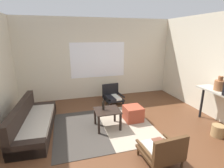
{
  "coord_description": "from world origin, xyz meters",
  "views": [
    {
      "loc": [
        -1.17,
        -2.81,
        2.15
      ],
      "look_at": [
        -0.02,
        1.19,
        0.96
      ],
      "focal_mm": 27.61,
      "sensor_mm": 36.0,
      "label": 1
    }
  ],
  "objects_px": {
    "wicker_basket": "(218,131)",
    "glass_bottle": "(103,105)",
    "couch": "(33,123)",
    "coffee_table": "(107,114)",
    "armchair_striped_foreground": "(163,151)",
    "clay_vase": "(219,85)",
    "ottoman_orange": "(133,114)",
    "armchair_by_window": "(112,95)"
  },
  "relations": [
    {
      "from": "glass_bottle",
      "to": "wicker_basket",
      "type": "bearing_deg",
      "value": -24.68
    },
    {
      "from": "couch",
      "to": "ottoman_orange",
      "type": "bearing_deg",
      "value": -3.66
    },
    {
      "from": "coffee_table",
      "to": "armchair_by_window",
      "type": "xyz_separation_m",
      "value": [
        0.55,
        1.48,
        -0.1
      ]
    },
    {
      "from": "wicker_basket",
      "to": "glass_bottle",
      "type": "bearing_deg",
      "value": 155.32
    },
    {
      "from": "armchair_striped_foreground",
      "to": "ottoman_orange",
      "type": "height_order",
      "value": "armchair_striped_foreground"
    },
    {
      "from": "couch",
      "to": "clay_vase",
      "type": "height_order",
      "value": "clay_vase"
    },
    {
      "from": "couch",
      "to": "coffee_table",
      "type": "distance_m",
      "value": 1.72
    },
    {
      "from": "armchair_striped_foreground",
      "to": "ottoman_orange",
      "type": "distance_m",
      "value": 1.63
    },
    {
      "from": "armchair_striped_foreground",
      "to": "coffee_table",
      "type": "bearing_deg",
      "value": 112.15
    },
    {
      "from": "armchair_striped_foreground",
      "to": "ottoman_orange",
      "type": "xyz_separation_m",
      "value": [
        0.14,
        1.62,
        -0.08
      ]
    },
    {
      "from": "clay_vase",
      "to": "ottoman_orange",
      "type": "bearing_deg",
      "value": 157.44
    },
    {
      "from": "clay_vase",
      "to": "glass_bottle",
      "type": "height_order",
      "value": "clay_vase"
    },
    {
      "from": "clay_vase",
      "to": "armchair_by_window",
      "type": "bearing_deg",
      "value": 133.99
    },
    {
      "from": "armchair_striped_foreground",
      "to": "glass_bottle",
      "type": "height_order",
      "value": "glass_bottle"
    },
    {
      "from": "clay_vase",
      "to": "glass_bottle",
      "type": "xyz_separation_m",
      "value": [
        -2.64,
        0.63,
        -0.46
      ]
    },
    {
      "from": "wicker_basket",
      "to": "armchair_by_window",
      "type": "bearing_deg",
      "value": 123.86
    },
    {
      "from": "armchair_by_window",
      "to": "wicker_basket",
      "type": "bearing_deg",
      "value": -56.14
    },
    {
      "from": "couch",
      "to": "coffee_table",
      "type": "xyz_separation_m",
      "value": [
        1.69,
        -0.32,
        0.15
      ]
    },
    {
      "from": "armchair_striped_foreground",
      "to": "clay_vase",
      "type": "relative_size",
      "value": 1.93
    },
    {
      "from": "coffee_table",
      "to": "ottoman_orange",
      "type": "xyz_separation_m",
      "value": [
        0.73,
        0.17,
        -0.17
      ]
    },
    {
      "from": "armchair_striped_foreground",
      "to": "wicker_basket",
      "type": "height_order",
      "value": "armchair_striped_foreground"
    },
    {
      "from": "armchair_striped_foreground",
      "to": "clay_vase",
      "type": "xyz_separation_m",
      "value": [
        1.96,
        0.86,
        0.76
      ]
    },
    {
      "from": "armchair_by_window",
      "to": "glass_bottle",
      "type": "xyz_separation_m",
      "value": [
        -0.63,
        -1.44,
        0.31
      ]
    },
    {
      "from": "ottoman_orange",
      "to": "clay_vase",
      "type": "distance_m",
      "value": 2.15
    },
    {
      "from": "couch",
      "to": "glass_bottle",
      "type": "xyz_separation_m",
      "value": [
        1.6,
        -0.28,
        0.36
      ]
    },
    {
      "from": "clay_vase",
      "to": "glass_bottle",
      "type": "distance_m",
      "value": 2.75
    },
    {
      "from": "coffee_table",
      "to": "wicker_basket",
      "type": "distance_m",
      "value": 2.47
    },
    {
      "from": "clay_vase",
      "to": "couch",
      "type": "bearing_deg",
      "value": 167.86
    },
    {
      "from": "coffee_table",
      "to": "glass_bottle",
      "type": "distance_m",
      "value": 0.22
    },
    {
      "from": "coffee_table",
      "to": "wicker_basket",
      "type": "relative_size",
      "value": 2.22
    },
    {
      "from": "coffee_table",
      "to": "armchair_by_window",
      "type": "distance_m",
      "value": 1.59
    },
    {
      "from": "coffee_table",
      "to": "clay_vase",
      "type": "distance_m",
      "value": 2.71
    },
    {
      "from": "armchair_striped_foreground",
      "to": "glass_bottle",
      "type": "relative_size",
      "value": 2.48
    },
    {
      "from": "armchair_striped_foreground",
      "to": "glass_bottle",
      "type": "xyz_separation_m",
      "value": [
        -0.67,
        1.49,
        0.29
      ]
    },
    {
      "from": "clay_vase",
      "to": "wicker_basket",
      "type": "relative_size",
      "value": 1.3
    },
    {
      "from": "couch",
      "to": "ottoman_orange",
      "type": "relative_size",
      "value": 4.75
    },
    {
      "from": "coffee_table",
      "to": "armchair_by_window",
      "type": "height_order",
      "value": "armchair_by_window"
    },
    {
      "from": "armchair_by_window",
      "to": "ottoman_orange",
      "type": "relative_size",
      "value": 1.43
    },
    {
      "from": "clay_vase",
      "to": "wicker_basket",
      "type": "distance_m",
      "value": 1.05
    },
    {
      "from": "couch",
      "to": "coffee_table",
      "type": "height_order",
      "value": "couch"
    },
    {
      "from": "armchair_striped_foreground",
      "to": "clay_vase",
      "type": "distance_m",
      "value": 2.27
    },
    {
      "from": "couch",
      "to": "wicker_basket",
      "type": "relative_size",
      "value": 7.97
    }
  ]
}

